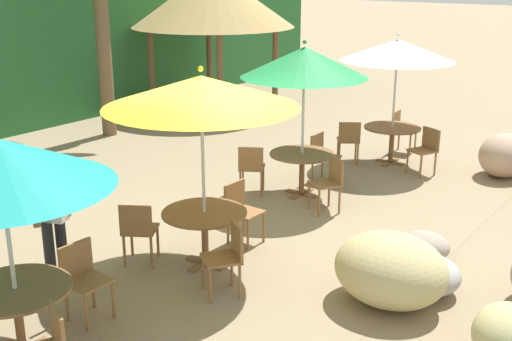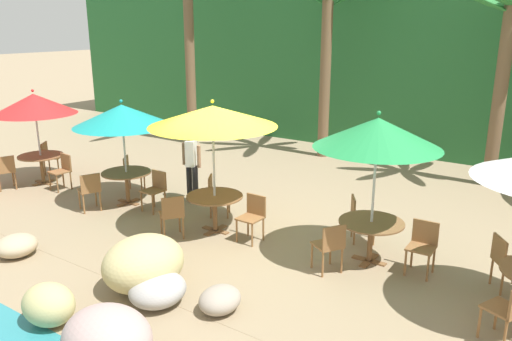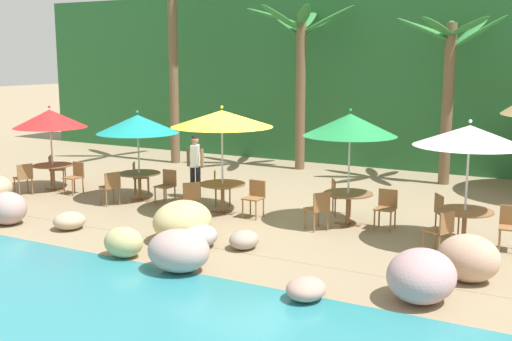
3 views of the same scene
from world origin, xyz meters
name	(u,v)px [view 1 (image 1 of 3)]	position (x,y,z in m)	size (l,w,h in m)	color
ground_plane	(226,248)	(0.00, 0.00, 0.00)	(120.00, 120.00, 0.00)	#937F60
terrace_deck	(226,248)	(0.00, 0.00, 0.00)	(18.00, 5.20, 0.01)	#937F60
rock_seawall	(431,289)	(-0.09, -3.00, 0.36)	(13.16, 3.21, 0.84)	tan
dining_table_teal	(16,299)	(-3.21, 0.04, 0.61)	(1.10, 1.10, 0.74)	brown
chair_teal_seaward	(83,275)	(-2.35, 0.09, 0.51)	(0.44, 0.45, 0.87)	olive
umbrella_yellow	(201,92)	(-0.55, -0.11, 2.30)	(2.43, 2.43, 2.61)	silver
dining_table_yellow	(205,221)	(-0.55, -0.11, 0.61)	(1.10, 1.10, 0.74)	brown
chair_yellow_seaward	(241,208)	(0.30, -0.04, 0.51)	(0.43, 0.44, 0.87)	olive
chair_yellow_inland	(138,229)	(-1.07, 0.57, 0.51)	(0.58, 0.58, 0.87)	olive
chair_yellow_left	(228,254)	(-0.98, -0.85, 0.51)	(0.59, 0.59, 0.87)	olive
umbrella_green	(304,62)	(2.48, 0.34, 2.26)	(2.08, 2.08, 2.62)	silver
dining_table_green	(302,160)	(2.48, 0.34, 0.61)	(1.10, 1.10, 0.74)	brown
chair_green_seaward	(322,154)	(3.32, 0.45, 0.51)	(0.43, 0.44, 0.87)	olive
chair_green_inland	(251,166)	(1.96, 1.02, 0.51)	(0.58, 0.58, 0.87)	olive
chair_green_left	(330,180)	(2.10, -0.43, 0.51)	(0.59, 0.58, 0.87)	olive
umbrella_white	(398,50)	(5.09, -0.08, 2.22)	(2.16, 2.16, 2.54)	silver
dining_table_white	(392,133)	(5.09, -0.08, 0.61)	(1.10, 1.10, 0.74)	brown
chair_white_seaward	(401,128)	(5.92, 0.10, 0.51)	(0.46, 0.47, 0.87)	olive
chair_white_inland	(349,139)	(4.53, 0.57, 0.51)	(0.59, 0.59, 0.87)	olive
chair_white_left	(426,148)	(4.82, -0.89, 0.51)	(0.56, 0.56, 0.87)	olive
waiter_in_white	(52,210)	(-2.06, 0.96, 0.99)	(0.52, 0.39, 1.70)	#232328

